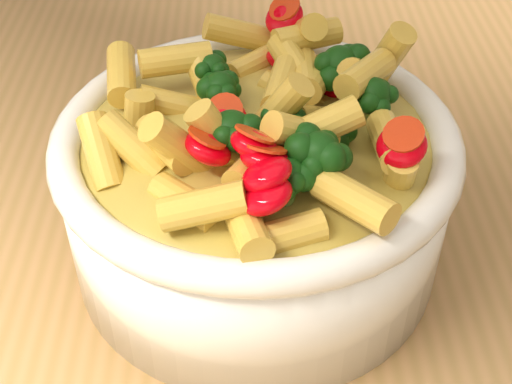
{
  "coord_description": "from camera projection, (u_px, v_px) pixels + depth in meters",
  "views": [
    {
      "loc": [
        0.02,
        -0.35,
        1.23
      ],
      "look_at": [
        0.02,
        -0.03,
        0.95
      ],
      "focal_mm": 50.0,
      "sensor_mm": 36.0,
      "label": 1
    }
  ],
  "objects": [
    {
      "name": "table",
      "position": [
        224.0,
        319.0,
        0.54
      ],
      "size": [
        1.2,
        0.8,
        0.9
      ],
      "color": "#B2814C",
      "rests_on": "ground"
    },
    {
      "name": "serving_bowl",
      "position": [
        256.0,
        190.0,
        0.42
      ],
      "size": [
        0.23,
        0.23,
        0.1
      ],
      "color": "white",
      "rests_on": "table"
    },
    {
      "name": "pasta_salad",
      "position": [
        256.0,
        104.0,
        0.38
      ],
      "size": [
        0.18,
        0.18,
        0.04
      ],
      "color": "#F6D04D",
      "rests_on": "serving_bowl"
    }
  ]
}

